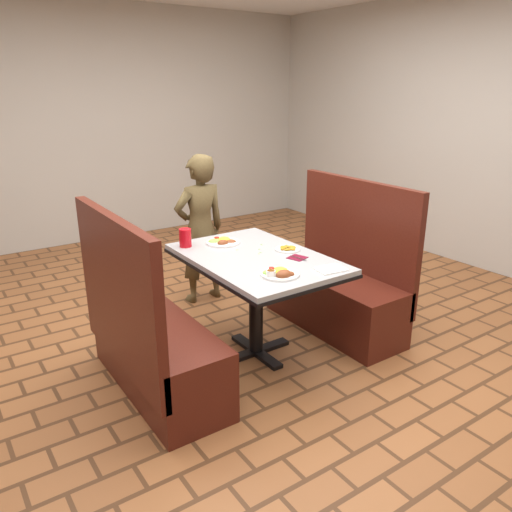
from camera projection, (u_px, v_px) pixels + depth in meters
The scene contains 15 objects.
room at pixel (256, 75), 3.03m from camera, with size 7.00×7.04×2.82m.
dining_table at pixel (256, 269), 3.43m from camera, with size 0.81×1.21×0.75m.
booth_bench_left at pixel (151, 343), 3.11m from camera, with size 0.47×1.20×1.17m.
booth_bench_right at pixel (339, 288), 3.96m from camera, with size 0.47×1.20×1.17m.
diner_person at pixel (200, 229), 4.37m from camera, with size 0.48×0.31×1.32m, color brown.
near_dinner_plate at pixel (280, 272), 3.04m from camera, with size 0.24×0.24×0.07m.
far_dinner_plate at pixel (223, 240), 3.67m from camera, with size 0.24×0.24×0.06m.
plantain_plate at pixel (287, 249), 3.52m from camera, with size 0.18×0.18×0.03m.
maroon_napkin at pixel (297, 258), 3.36m from camera, with size 0.11×0.11×0.00m, color #5C0D1F.
spoon_utensil at pixel (298, 258), 3.34m from camera, with size 0.01×0.14×0.00m, color silver.
red_tumbler at pixel (185, 238), 3.58m from camera, with size 0.09×0.09×0.13m, color red.
paper_napkin at pixel (331, 269), 3.14m from camera, with size 0.18×0.14×0.01m, color white.
knife_utensil at pixel (277, 273), 3.07m from camera, with size 0.01×0.15×0.00m, color silver.
fork_utensil at pixel (279, 274), 3.05m from camera, with size 0.01×0.15×0.00m, color silver.
lettuce_shreds at pixel (256, 253), 3.47m from camera, with size 0.28×0.32×0.00m, color #83B548, non-canonical shape.
Camera 1 is at (-1.82, -2.66, 1.85)m, focal length 35.00 mm.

